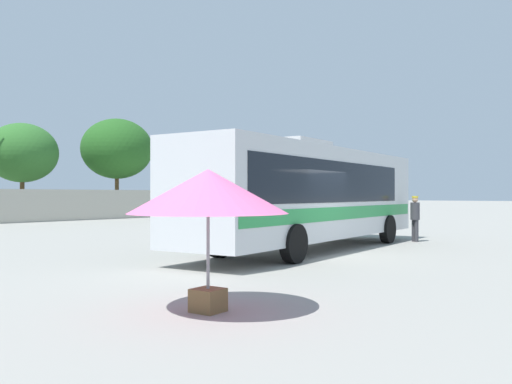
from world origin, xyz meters
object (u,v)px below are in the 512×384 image
vendor_umbrella_near_gate_pink (208,193)px  attendant_by_bus_door (415,216)px  roadside_tree_midright (22,153)px  roadside_tree_right (117,149)px  coach_bus_silver_green (309,192)px

vendor_umbrella_near_gate_pink → attendant_by_bus_door: bearing=9.7°
roadside_tree_midright → roadside_tree_right: roadside_tree_right is taller
coach_bus_silver_green → vendor_umbrella_near_gate_pink: (-8.86, -3.83, -0.05)m
coach_bus_silver_green → roadside_tree_midright: roadside_tree_midright is taller
roadside_tree_right → attendant_by_bus_door: bearing=-105.1°
vendor_umbrella_near_gate_pink → roadside_tree_midright: size_ratio=0.36×
attendant_by_bus_door → roadside_tree_right: 29.18m
roadside_tree_midright → roadside_tree_right: bearing=-14.0°
coach_bus_silver_green → roadside_tree_midright: size_ratio=1.78×
roadside_tree_midright → roadside_tree_right: (7.03, -1.76, 0.66)m
attendant_by_bus_door → roadside_tree_right: size_ratio=0.22×
attendant_by_bus_door → roadside_tree_midright: (0.48, 29.60, 3.82)m
coach_bus_silver_green → vendor_umbrella_near_gate_pink: size_ratio=4.98×
attendant_by_bus_door → vendor_umbrella_near_gate_pink: (-14.17, -2.42, 0.83)m
attendant_by_bus_door → roadside_tree_midright: size_ratio=0.25×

